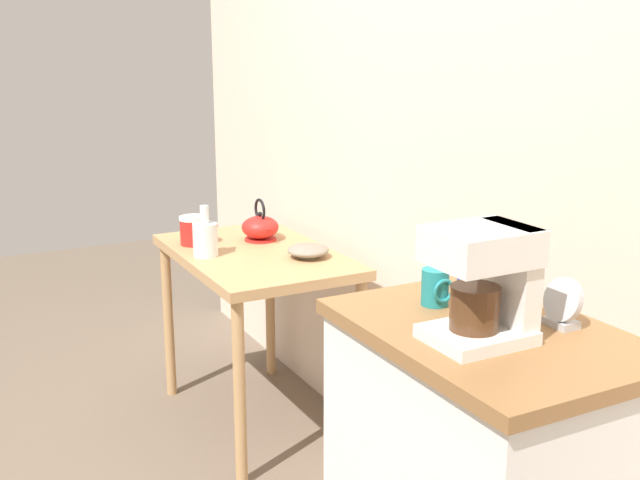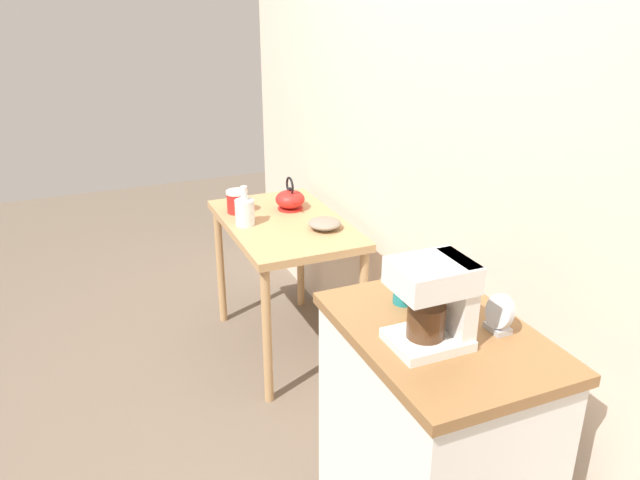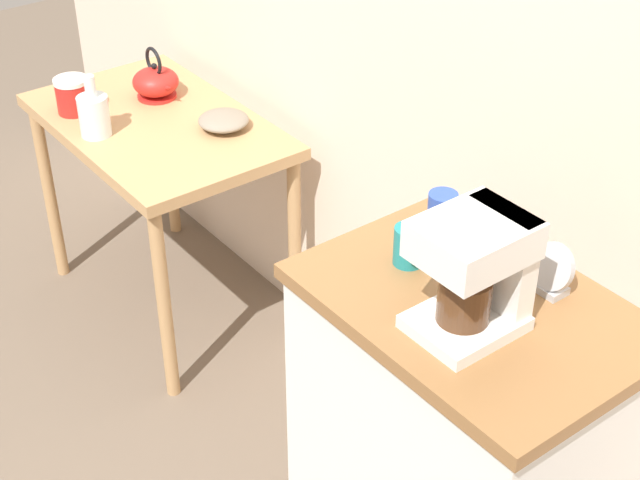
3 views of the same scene
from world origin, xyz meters
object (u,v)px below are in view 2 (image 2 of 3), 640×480
(glass_carafe_vase, at_px, (245,211))
(canister_enamel, at_px, (237,201))
(bowl_stoneware, at_px, (325,223))
(coffee_maker, at_px, (437,299))
(table_clock, at_px, (499,315))
(teakettle, at_px, (290,199))
(mug_blue, at_px, (437,274))
(mug_dark_teal, at_px, (404,290))

(glass_carafe_vase, bearing_deg, canister_enamel, 175.33)
(bowl_stoneware, distance_m, canister_enamel, 0.52)
(coffee_maker, height_order, table_clock, coffee_maker)
(teakettle, relative_size, mug_blue, 2.15)
(coffee_maker, xyz_separation_m, table_clock, (0.02, 0.21, -0.09))
(mug_dark_teal, xyz_separation_m, table_clock, (0.26, 0.17, 0.01))
(bowl_stoneware, xyz_separation_m, table_clock, (1.37, -0.03, 0.20))
(glass_carafe_vase, xyz_separation_m, canister_enamel, (-0.19, 0.02, -0.01))
(canister_enamel, height_order, coffee_maker, coffee_maker)
(table_clock, bearing_deg, bowl_stoneware, 178.84)
(bowl_stoneware, height_order, glass_carafe_vase, glass_carafe_vase)
(mug_blue, distance_m, mug_dark_teal, 0.18)
(glass_carafe_vase, distance_m, table_clock, 1.62)
(coffee_maker, bearing_deg, glass_carafe_vase, -176.15)
(mug_blue, xyz_separation_m, mug_dark_teal, (0.07, -0.16, 0.00))
(canister_enamel, relative_size, coffee_maker, 0.46)
(bowl_stoneware, distance_m, mug_blue, 1.06)
(bowl_stoneware, distance_m, table_clock, 1.38)
(mug_dark_teal, bearing_deg, bowl_stoneware, 169.80)
(bowl_stoneware, height_order, mug_dark_teal, mug_dark_teal)
(glass_carafe_vase, bearing_deg, bowl_stoneware, 58.48)
(coffee_maker, bearing_deg, mug_blue, 146.37)
(mug_blue, height_order, table_clock, table_clock)
(teakettle, bearing_deg, bowl_stoneware, 9.43)
(glass_carafe_vase, bearing_deg, coffee_maker, 3.85)
(glass_carafe_vase, bearing_deg, mug_blue, 13.97)
(glass_carafe_vase, bearing_deg, mug_dark_teal, 6.34)
(teakettle, height_order, mug_dark_teal, mug_dark_teal)
(canister_enamel, relative_size, mug_blue, 1.33)
(glass_carafe_vase, relative_size, coffee_maker, 0.78)
(mug_blue, height_order, mug_dark_teal, mug_dark_teal)
(table_clock, bearing_deg, mug_dark_teal, -146.85)
(teakettle, bearing_deg, mug_dark_teal, -5.68)
(bowl_stoneware, xyz_separation_m, canister_enamel, (-0.40, -0.33, 0.03))
(coffee_maker, bearing_deg, table_clock, 84.98)
(bowl_stoneware, xyz_separation_m, teakettle, (-0.34, -0.06, 0.03))
(coffee_maker, xyz_separation_m, mug_dark_teal, (-0.24, 0.04, -0.09))
(glass_carafe_vase, bearing_deg, teakettle, 113.17)
(canister_enamel, bearing_deg, mug_blue, 11.57)
(teakettle, xyz_separation_m, canister_enamel, (-0.07, -0.27, 0.00))
(teakettle, xyz_separation_m, mug_blue, (1.37, 0.02, 0.16))
(canister_enamel, xyz_separation_m, mug_blue, (1.44, 0.30, 0.16))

